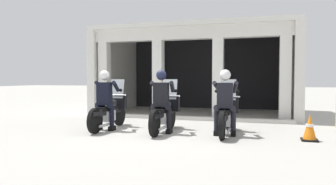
{
  "coord_description": "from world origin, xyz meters",
  "views": [
    {
      "loc": [
        2.36,
        -7.77,
        1.38
      ],
      "look_at": [
        0.0,
        0.16,
        1.0
      ],
      "focal_mm": 33.23,
      "sensor_mm": 36.0,
      "label": 1
    }
  ],
  "objects_px": {
    "motorcycle_right": "(226,114)",
    "police_officer_right": "(225,97)",
    "traffic_cone_flank": "(310,128)",
    "motorcycle_center": "(165,112)",
    "police_officer_left": "(105,95)",
    "motorcycle_left": "(110,110)",
    "police_officer_center": "(162,96)"
  },
  "relations": [
    {
      "from": "traffic_cone_flank",
      "to": "motorcycle_left",
      "type": "bearing_deg",
      "value": 177.06
    },
    {
      "from": "motorcycle_right",
      "to": "traffic_cone_flank",
      "type": "bearing_deg",
      "value": -4.77
    },
    {
      "from": "motorcycle_left",
      "to": "police_officer_left",
      "type": "bearing_deg",
      "value": -78.16
    },
    {
      "from": "motorcycle_left",
      "to": "traffic_cone_flank",
      "type": "height_order",
      "value": "motorcycle_left"
    },
    {
      "from": "police_officer_left",
      "to": "police_officer_center",
      "type": "xyz_separation_m",
      "value": [
        1.56,
        0.01,
        0.0
      ]
    },
    {
      "from": "motorcycle_center",
      "to": "motorcycle_right",
      "type": "height_order",
      "value": "same"
    },
    {
      "from": "motorcycle_left",
      "to": "motorcycle_right",
      "type": "height_order",
      "value": "same"
    },
    {
      "from": "motorcycle_left",
      "to": "traffic_cone_flank",
      "type": "distance_m",
      "value": 4.99
    },
    {
      "from": "police_officer_left",
      "to": "police_officer_right",
      "type": "relative_size",
      "value": 1.0
    },
    {
      "from": "police_officer_left",
      "to": "police_officer_right",
      "type": "bearing_deg",
      "value": 14.21
    },
    {
      "from": "police_officer_left",
      "to": "motorcycle_right",
      "type": "distance_m",
      "value": 3.18
    },
    {
      "from": "police_officer_right",
      "to": "motorcycle_right",
      "type": "bearing_deg",
      "value": 96.28
    },
    {
      "from": "police_officer_center",
      "to": "traffic_cone_flank",
      "type": "bearing_deg",
      "value": 7.72
    },
    {
      "from": "motorcycle_center",
      "to": "police_officer_center",
      "type": "distance_m",
      "value": 0.52
    },
    {
      "from": "motorcycle_left",
      "to": "motorcycle_right",
      "type": "bearing_deg",
      "value": 14.21
    },
    {
      "from": "motorcycle_left",
      "to": "police_officer_center",
      "type": "distance_m",
      "value": 1.64
    },
    {
      "from": "motorcycle_right",
      "to": "traffic_cone_flank",
      "type": "relative_size",
      "value": 3.46
    },
    {
      "from": "motorcycle_right",
      "to": "police_officer_right",
      "type": "height_order",
      "value": "police_officer_right"
    },
    {
      "from": "police_officer_center",
      "to": "motorcycle_right",
      "type": "height_order",
      "value": "police_officer_center"
    },
    {
      "from": "police_officer_center",
      "to": "motorcycle_right",
      "type": "distance_m",
      "value": 1.67
    },
    {
      "from": "police_officer_center",
      "to": "police_officer_right",
      "type": "relative_size",
      "value": 1.0
    },
    {
      "from": "traffic_cone_flank",
      "to": "police_officer_left",
      "type": "bearing_deg",
      "value": -179.68
    },
    {
      "from": "motorcycle_right",
      "to": "traffic_cone_flank",
      "type": "distance_m",
      "value": 1.9
    },
    {
      "from": "police_officer_right",
      "to": "traffic_cone_flank",
      "type": "xyz_separation_m",
      "value": [
        1.85,
        -0.09,
        -0.65
      ]
    },
    {
      "from": "motorcycle_center",
      "to": "traffic_cone_flank",
      "type": "distance_m",
      "value": 3.43
    },
    {
      "from": "police_officer_center",
      "to": "motorcycle_right",
      "type": "xyz_separation_m",
      "value": [
        1.56,
        0.38,
        -0.44
      ]
    },
    {
      "from": "police_officer_left",
      "to": "motorcycle_right",
      "type": "relative_size",
      "value": 0.78
    },
    {
      "from": "motorcycle_center",
      "to": "motorcycle_right",
      "type": "bearing_deg",
      "value": 11.18
    },
    {
      "from": "police_officer_left",
      "to": "police_officer_right",
      "type": "xyz_separation_m",
      "value": [
        3.12,
        0.11,
        0.0
      ]
    },
    {
      "from": "motorcycle_left",
      "to": "motorcycle_right",
      "type": "xyz_separation_m",
      "value": [
        3.12,
        0.11,
        0.0
      ]
    },
    {
      "from": "motorcycle_center",
      "to": "police_officer_left",
      "type": "bearing_deg",
      "value": -161.72
    },
    {
      "from": "motorcycle_center",
      "to": "traffic_cone_flank",
      "type": "bearing_deg",
      "value": 2.97
    }
  ]
}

